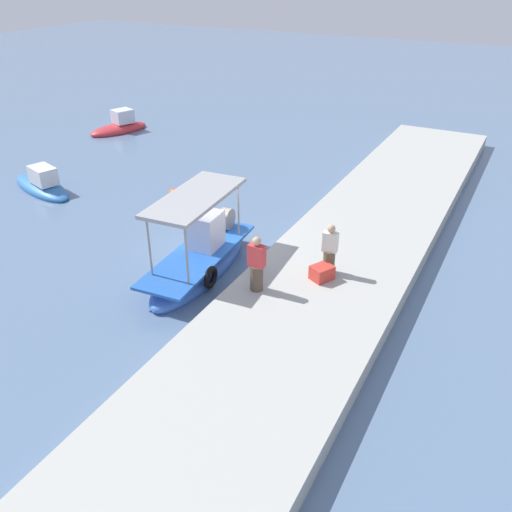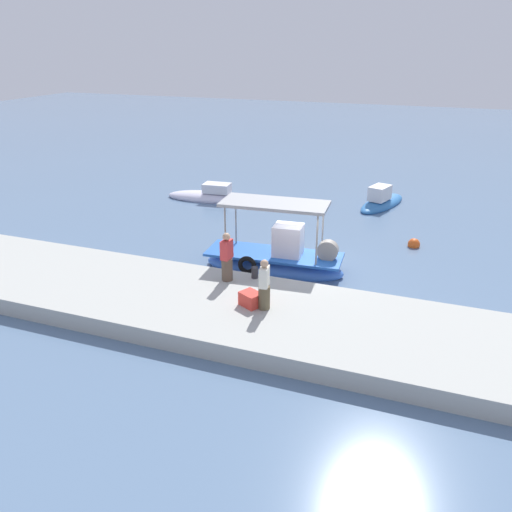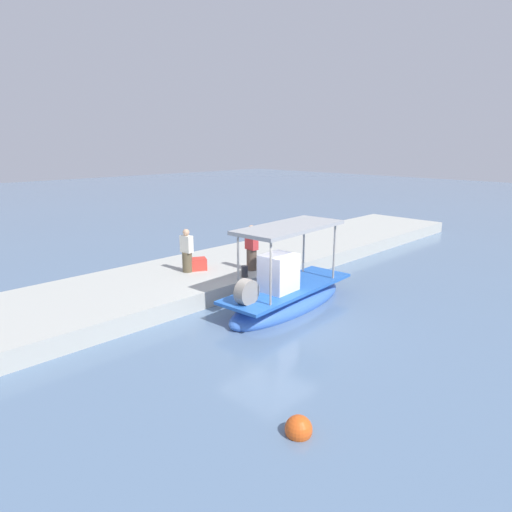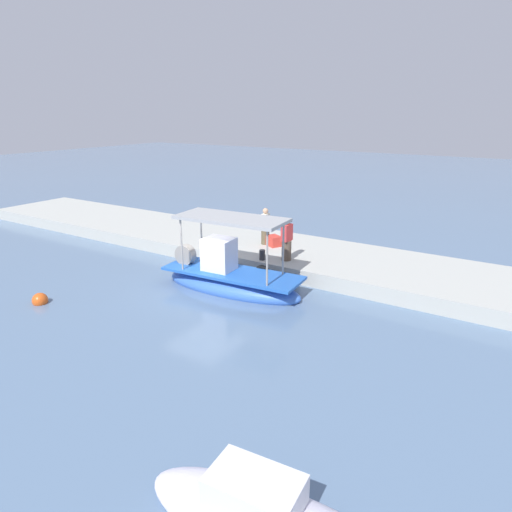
# 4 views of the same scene
# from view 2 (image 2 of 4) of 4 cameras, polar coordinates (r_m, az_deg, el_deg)

# --- Properties ---
(ground_plane) EXTENTS (120.00, 120.00, 0.00)m
(ground_plane) POSITION_cam_2_polar(r_m,az_deg,el_deg) (20.73, 5.35, -1.80)
(ground_plane) COLOR slate
(dock_quay) EXTENTS (36.00, 4.85, 0.60)m
(dock_quay) POSITION_cam_2_polar(r_m,az_deg,el_deg) (16.77, 1.27, -6.76)
(dock_quay) COLOR #AEB0A8
(dock_quay) RESTS_ON ground_plane
(main_fishing_boat) EXTENTS (5.68, 2.13, 3.18)m
(main_fishing_boat) POSITION_cam_2_polar(r_m,az_deg,el_deg) (20.63, 2.20, -0.33)
(main_fishing_boat) COLOR #3A6BC9
(main_fishing_boat) RESTS_ON ground_plane
(fisherman_near_bollard) EXTENTS (0.42, 0.52, 1.78)m
(fisherman_near_bollard) POSITION_cam_2_polar(r_m,az_deg,el_deg) (18.30, -3.21, -0.33)
(fisherman_near_bollard) COLOR brown
(fisherman_near_bollard) RESTS_ON dock_quay
(fisherman_by_crate) EXTENTS (0.42, 0.51, 1.68)m
(fisherman_by_crate) POSITION_cam_2_polar(r_m,az_deg,el_deg) (16.35, 0.91, -3.38)
(fisherman_by_crate) COLOR brown
(fisherman_by_crate) RESTS_ON dock_quay
(mooring_bollard) EXTENTS (0.24, 0.24, 0.42)m
(mooring_bollard) POSITION_cam_2_polar(r_m,az_deg,el_deg) (18.67, -0.14, -1.82)
(mooring_bollard) COLOR #2D2D33
(mooring_bollard) RESTS_ON dock_quay
(cargo_crate) EXTENTS (0.82, 0.77, 0.45)m
(cargo_crate) POSITION_cam_2_polar(r_m,az_deg,el_deg) (16.77, -0.57, -4.73)
(cargo_crate) COLOR red
(cargo_crate) RESTS_ON dock_quay
(marker_buoy) EXTENTS (0.54, 0.54, 0.54)m
(marker_buoy) POSITION_cam_2_polar(r_m,az_deg,el_deg) (24.22, 16.86, 1.23)
(marker_buoy) COLOR #DE531A
(marker_buoy) RESTS_ON ground_plane
(moored_boat_near) EXTENTS (5.11, 1.93, 1.24)m
(moored_boat_near) POSITION_cam_2_polar(r_m,az_deg,el_deg) (30.25, -5.06, 6.47)
(moored_boat_near) COLOR silver
(moored_boat_near) RESTS_ON ground_plane
(moored_boat_far) EXTENTS (2.65, 4.57, 1.44)m
(moored_boat_far) POSITION_cam_2_polar(r_m,az_deg,el_deg) (29.88, 13.57, 5.76)
(moored_boat_far) COLOR #2F6FB7
(moored_boat_far) RESTS_ON ground_plane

